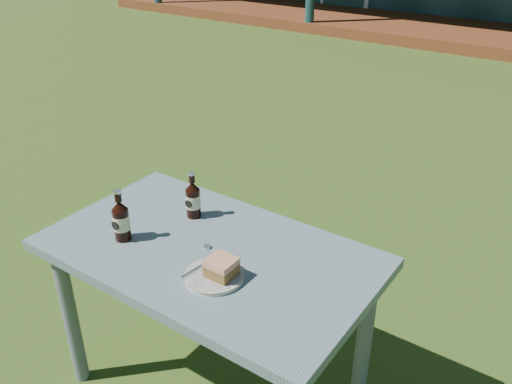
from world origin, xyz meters
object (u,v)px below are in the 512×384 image
Objects in this scene: cafe_table at (209,272)px; cola_bottle_near at (193,199)px; plate at (214,276)px; cola_bottle_far at (121,220)px; cake_slice at (221,267)px.

cola_bottle_near is (-0.19, 0.15, 0.18)m from cafe_table.
plate is (0.12, -0.12, 0.11)m from cafe_table.
plate is at bearing 1.24° from cola_bottle_far.
cola_bottle_far reaches higher than cake_slice.
cafe_table is 5.88× the size of plate.
cola_bottle_near is at bearing 140.05° from plate.
cake_slice is (0.15, -0.11, 0.15)m from cafe_table.
cola_bottle_far reaches higher than plate.
plate is 1.06× the size of cola_bottle_near.
cafe_table is 6.24× the size of cola_bottle_near.
cafe_table is 5.91× the size of cola_bottle_far.
cola_bottle_near is at bearing 142.75° from cafe_table.
cola_bottle_far is (-0.11, -0.27, 0.00)m from cola_bottle_near.
cafe_table is 0.37m from cola_bottle_far.
cola_bottle_near is 0.29m from cola_bottle_far.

